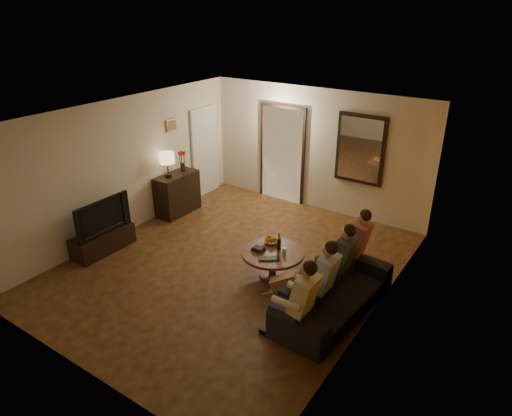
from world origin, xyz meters
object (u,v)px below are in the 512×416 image
Objects in this scene: wine_bottle at (279,242)px; table_lamp at (167,165)px; tv_stand at (103,241)px; sofa at (335,293)px; coffee_table at (273,264)px; tv at (99,216)px; person_d at (354,248)px; person_c at (338,265)px; dresser at (177,194)px; bowl at (271,242)px; dog at (286,283)px; laptop at (269,260)px; person_a at (299,306)px; person_b at (320,284)px.

table_lamp is at bearing 167.89° from wine_bottle.
sofa reaches higher than tv_stand.
coffee_table is at bearing -116.57° from wine_bottle.
tv is 0.93× the size of person_d.
person_c reaches higher than coffee_table.
bowl is (2.82, -0.75, 0.05)m from dresser.
table_lamp reaches higher than dog.
person_d is 1.37m from laptop.
tv_stand is 4.44× the size of bowl.
table_lamp reaches higher than person_a.
person_c is (4.15, 1.01, -0.11)m from tv.
wine_bottle is at bearing 174.27° from person_c.
tv is at bearing -158.86° from person_d.
person_a reaches higher than wine_bottle.
person_d is (-0.10, 0.90, 0.28)m from sofa.
coffee_table is 3.97× the size of bowl.
person_d is at bearing 90.00° from person_a.
person_b is at bearing -52.89° from laptop.
sofa is at bearing -16.81° from dresser.
tv_stand is at bearing 0.00° from tv.
coffee_table is at bearing -14.11° from table_lamp.
dresser is at bearing 166.66° from person_c.
tv reaches higher than bowl.
tv_stand is (0.00, -1.77, -0.95)m from table_lamp.
table_lamp is at bearing 90.00° from tv_stand.
tv_stand is 3.71× the size of wine_bottle.
person_d reaches higher than tv.
person_b reaches higher than dresser.
person_a is 4.63× the size of bowl.
tv_stand is 0.51m from tv.
tv_stand is at bearing -166.38° from person_c.
coffee_table is at bearing -17.99° from dresser.
person_b is at bearing -90.00° from person_c.
bowl is at bearing 129.29° from coffee_table.
bowl is at bearing -66.33° from tv.
table_lamp is 3.23m from coffee_table.
table_lamp is at bearing 126.10° from laptop.
sofa is at bearing -83.66° from person_d.
table_lamp reaches higher than person_d.
dresser is 4.45m from person_b.
table_lamp is 4.63m from person_a.
bowl is at bearing -14.97° from dresser.
dog is 0.79m from wine_bottle.
person_b reaches higher than tv.
sofa is 1.81× the size of person_a.
dog is at bearing -43.86° from bowl.
tv is 3.41× the size of laptop.
person_d is 1.21m from wine_bottle.
tv_stand is at bearing -90.00° from table_lamp.
person_a is (-0.10, -0.90, 0.28)m from sofa.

